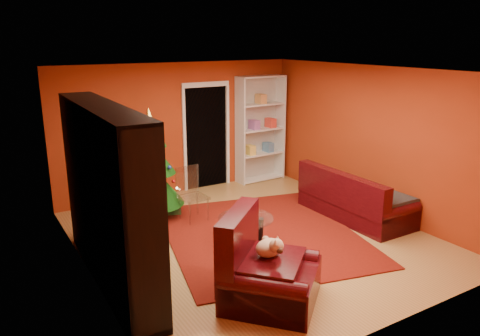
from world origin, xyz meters
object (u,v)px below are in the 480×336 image
rug (261,234)px  gift_box_green (173,206)px  media_unit (108,196)px  dog (269,248)px  acrylic_chair (193,197)px  armchair (272,267)px  sofa (356,193)px  coffee_table (246,230)px  white_bookshelf (260,129)px  gift_box_red (149,193)px  christmas_tree (151,165)px  gift_box_teal (124,206)px

rug → gift_box_green: bearing=117.1°
media_unit → dog: media_unit is taller
gift_box_green → dog: dog is taller
acrylic_chair → armchair: bearing=-100.8°
sofa → coffee_table: 2.25m
rug → white_bookshelf: 3.25m
sofa → gift_box_red: bearing=44.9°
gift_box_green → coffee_table: 1.83m
christmas_tree → gift_box_red: (0.26, 0.91, -0.83)m
armchair → sofa: size_ratio=0.56×
gift_box_teal → sofa: bearing=-32.5°
gift_box_red → gift_box_teal: bearing=-140.2°
acrylic_chair → coffee_table: bearing=-82.2°
acrylic_chair → gift_box_teal: bearing=132.3°
christmas_tree → gift_box_teal: size_ratio=6.01×
gift_box_green → sofa: (2.68, -1.81, 0.30)m
rug → dog: (-0.98, -1.61, 0.66)m
white_bookshelf → acrylic_chair: (-2.32, -1.44, -0.71)m
gift_box_green → acrylic_chair: bearing=-71.4°
dog → acrylic_chair: bearing=41.6°
armchair → sofa: (2.84, 1.49, -0.01)m
rug → gift_box_teal: 2.57m
white_bookshelf → gift_box_red: bearing=177.5°
dog → gift_box_red: bearing=47.4°
coffee_table → christmas_tree: bearing=113.4°
sofa → acrylic_chair: size_ratio=2.41×
sofa → coffee_table: bearing=88.9°
gift_box_red → sofa: sofa is taller
coffee_table → acrylic_chair: bearing=102.0°
white_bookshelf → armchair: (-2.65, -4.24, -0.69)m
rug → gift_box_red: gift_box_red is taller
christmas_tree → gift_box_red: size_ratio=8.25×
gift_box_green → gift_box_red: size_ratio=1.14×
media_unit → sofa: (4.29, -0.01, -0.71)m
gift_box_green → rug: bearing=-62.9°
acrylic_chair → christmas_tree: bearing=128.7°
rug → media_unit: bearing=-175.9°
armchair → coffee_table: (0.59, 1.53, -0.23)m
armchair → acrylic_chair: 2.81m
white_bookshelf → gift_box_green: bearing=-161.5°
gift_box_green → dog: bearing=-92.6°
christmas_tree → gift_box_red: christmas_tree is taller
christmas_tree → acrylic_chair: christmas_tree is taller
rug → christmas_tree: (-1.18, 1.67, 0.93)m
rug → sofa: size_ratio=1.66×
acrylic_chair → white_bookshelf: bearing=27.6°
gift_box_red → acrylic_chair: 1.52m
coffee_table → gift_box_green: bearing=103.9°
gift_box_teal → coffee_table: bearing=-60.7°
gift_box_teal → gift_box_green: size_ratio=1.20×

